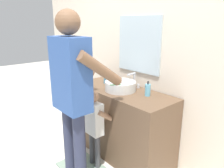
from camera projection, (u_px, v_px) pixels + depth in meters
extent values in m
plane|color=silver|center=(103.00, 162.00, 2.60)|extent=(14.00, 14.00, 0.00)
cube|color=beige|center=(142.00, 45.00, 2.62)|extent=(4.40, 0.08, 2.70)
cube|color=silver|center=(139.00, 45.00, 2.58)|extent=(0.65, 0.02, 0.66)
cube|color=brown|center=(121.00, 123.00, 2.68)|extent=(1.32, 0.54, 0.84)
cylinder|color=silver|center=(120.00, 86.00, 2.53)|extent=(0.36, 0.36, 0.11)
cylinder|color=#B1B1AD|center=(120.00, 85.00, 2.53)|extent=(0.30, 0.30, 0.09)
cylinder|color=#B7BABF|center=(134.00, 80.00, 2.67)|extent=(0.03, 0.03, 0.18)
cylinder|color=#B7BABF|center=(131.00, 74.00, 2.61)|extent=(0.02, 0.12, 0.02)
cylinder|color=#B7BABF|center=(130.00, 84.00, 2.74)|extent=(0.04, 0.04, 0.05)
cylinder|color=#B7BABF|center=(138.00, 86.00, 2.63)|extent=(0.04, 0.04, 0.05)
cylinder|color=#4C8EB2|center=(106.00, 80.00, 2.83)|extent=(0.07, 0.07, 0.09)
cylinder|color=blue|center=(106.00, 76.00, 2.80)|extent=(0.04, 0.02, 0.17)
cube|color=white|center=(106.00, 69.00, 2.77)|extent=(0.01, 0.02, 0.02)
cylinder|color=green|center=(106.00, 76.00, 2.83)|extent=(0.01, 0.03, 0.17)
cube|color=white|center=(105.00, 68.00, 2.80)|extent=(0.01, 0.02, 0.02)
cylinder|color=#66B2D1|center=(148.00, 90.00, 2.35)|extent=(0.06, 0.06, 0.13)
cylinder|color=#2D2D2D|center=(148.00, 83.00, 2.32)|extent=(0.02, 0.02, 0.04)
cylinder|color=#47474C|center=(92.00, 148.00, 2.52)|extent=(0.06, 0.06, 0.42)
cylinder|color=#47474C|center=(98.00, 152.00, 2.44)|extent=(0.06, 0.06, 0.42)
cube|color=white|center=(94.00, 118.00, 2.37)|extent=(0.21, 0.12, 0.37)
sphere|color=#A87A5B|center=(93.00, 97.00, 2.30)|extent=(0.12, 0.12, 0.12)
cylinder|color=#A87A5B|center=(95.00, 110.00, 2.50)|extent=(0.05, 0.25, 0.20)
cylinder|color=#A87A5B|center=(107.00, 117.00, 2.34)|extent=(0.05, 0.25, 0.20)
cylinder|color=#2D334C|center=(70.00, 141.00, 2.30)|extent=(0.12, 0.12, 0.80)
cylinder|color=#2D334C|center=(80.00, 149.00, 2.15)|extent=(0.12, 0.12, 0.80)
cube|color=#33569E|center=(71.00, 75.00, 2.02)|extent=(0.40, 0.23, 0.69)
sphere|color=brown|center=(68.00, 22.00, 1.89)|extent=(0.23, 0.23, 0.23)
cylinder|color=brown|center=(75.00, 62.00, 2.27)|extent=(0.10, 0.48, 0.38)
cylinder|color=brown|center=(101.00, 69.00, 1.96)|extent=(0.10, 0.48, 0.38)
cylinder|color=green|center=(116.00, 85.00, 2.12)|extent=(0.01, 0.14, 0.03)
cube|color=white|center=(121.00, 82.00, 2.16)|extent=(0.01, 0.02, 0.02)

